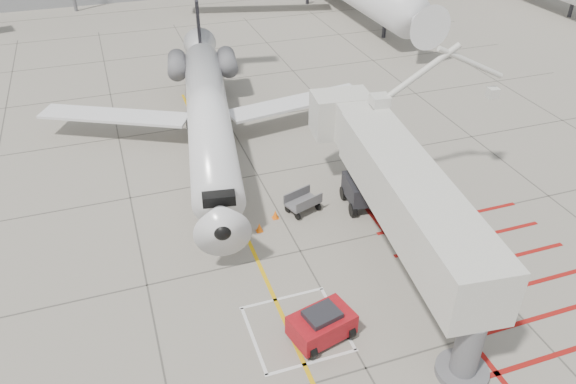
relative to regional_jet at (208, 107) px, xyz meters
name	(u,v)px	position (x,y,z in m)	size (l,w,h in m)	color
ground_plane	(329,303)	(2.36, -14.51, -3.98)	(260.00, 260.00, 0.00)	gray
regional_jet	(208,107)	(0.00, 0.00, 0.00)	(24.11, 30.41, 7.97)	silver
jet_bridge	(411,210)	(6.70, -13.62, -0.22)	(8.91, 18.82, 7.53)	silver
pushback_tug	(322,324)	(1.23, -16.31, -3.19)	(2.72, 1.70, 1.59)	#9F0F16
baggage_cart	(303,202)	(3.74, -7.13, -3.37)	(1.93, 1.22, 1.22)	#57565B
ground_power_unit	(417,207)	(9.53, -9.99, -3.10)	(2.24, 1.31, 1.78)	silver
cone_nose	(275,214)	(2.02, -7.28, -3.72)	(0.38, 0.38, 0.52)	#FF650D
cone_side	(259,227)	(0.81, -8.16, -3.72)	(0.37, 0.37, 0.52)	#DD5B0B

